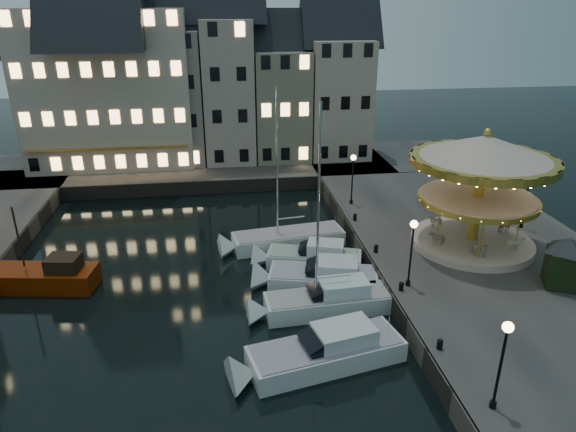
{
  "coord_description": "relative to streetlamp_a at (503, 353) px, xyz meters",
  "views": [
    {
      "loc": [
        -3.42,
        -24.21,
        16.77
      ],
      "look_at": [
        1.0,
        8.0,
        3.2
      ],
      "focal_mm": 32.0,
      "sensor_mm": 36.0,
      "label": 1
    }
  ],
  "objects": [
    {
      "name": "townhouse_nd",
      "position": [
        -9.45,
        39.0,
        5.26
      ],
      "size": [
        5.5,
        8.0,
        15.8
      ],
      "color": "#AD9A8D",
      "rests_on": "quay_north"
    },
    {
      "name": "streetlamp_c",
      "position": [
        0.0,
        23.5,
        0.0
      ],
      "size": [
        0.44,
        0.44,
        4.17
      ],
      "color": "black",
      "rests_on": "quay_east"
    },
    {
      "name": "motorboat_f",
      "position": [
        -6.5,
        18.82,
        -3.49
      ],
      "size": [
        9.29,
        3.58,
        12.27
      ],
      "color": "silver",
      "rests_on": "ground"
    },
    {
      "name": "ticket_kiosk",
      "position": [
        8.91,
        8.77,
        -0.64
      ],
      "size": [
        2.98,
        2.98,
        3.49
      ],
      "color": "black",
      "rests_on": "quay_east"
    },
    {
      "name": "streetlamp_b",
      "position": [
        0.0,
        10.0,
        0.0
      ],
      "size": [
        0.44,
        0.44,
        4.17
      ],
      "color": "black",
      "rests_on": "quay_east"
    },
    {
      "name": "bollard_d",
      "position": [
        -0.6,
        20.0,
        -2.41
      ],
      "size": [
        0.3,
        0.3,
        0.57
      ],
      "color": "black",
      "rests_on": "quay_east"
    },
    {
      "name": "quay_north",
      "position": [
        -15.2,
        37.0,
        -3.37
      ],
      "size": [
        44.0,
        12.0,
        1.3
      ],
      "primitive_type": "cube",
      "color": "#474442",
      "rests_on": "ground"
    },
    {
      "name": "bollard_b",
      "position": [
        -0.6,
        9.5,
        -2.41
      ],
      "size": [
        0.3,
        0.3,
        0.57
      ],
      "color": "black",
      "rests_on": "quay_east"
    },
    {
      "name": "streetlamp_d",
      "position": [
        11.3,
        17.0,
        0.0
      ],
      "size": [
        0.44,
        0.44,
        4.17
      ],
      "color": "black",
      "rests_on": "quay_east"
    },
    {
      "name": "quaywall_n",
      "position": [
        -13.2,
        31.0,
        -3.37
      ],
      "size": [
        48.0,
        0.15,
        1.3
      ],
      "primitive_type": "cube",
      "color": "#47423A",
      "rests_on": "ground"
    },
    {
      "name": "ground",
      "position": [
        -7.2,
        9.0,
        -4.02
      ],
      "size": [
        160.0,
        160.0,
        0.0
      ],
      "primitive_type": "plane",
      "color": "black",
      "rests_on": "ground"
    },
    {
      "name": "townhouse_ne",
      "position": [
        -4.0,
        39.0,
        3.76
      ],
      "size": [
        6.16,
        8.0,
        12.8
      ],
      "color": "gray",
      "rests_on": "quay_north"
    },
    {
      "name": "townhouse_na",
      "position": [
        -26.7,
        39.0,
        3.76
      ],
      "size": [
        5.5,
        8.0,
        12.8
      ],
      "color": "gray",
      "rests_on": "quay_north"
    },
    {
      "name": "carousel",
      "position": [
        6.21,
        14.63,
        2.66
      ],
      "size": [
        9.34,
        9.34,
        8.17
      ],
      "color": "#C6A897",
      "rests_on": "quay_east"
    },
    {
      "name": "bollard_c",
      "position": [
        -0.6,
        14.5,
        -2.41
      ],
      "size": [
        0.3,
        0.3,
        0.57
      ],
      "color": "black",
      "rests_on": "quay_east"
    },
    {
      "name": "hotel_corner",
      "position": [
        -21.2,
        39.0,
        5.76
      ],
      "size": [
        17.6,
        9.0,
        16.8
      ],
      "color": "beige",
      "rests_on": "quay_north"
    },
    {
      "name": "townhouse_nc",
      "position": [
        -15.2,
        39.0,
        4.76
      ],
      "size": [
        6.82,
        8.0,
        14.8
      ],
      "color": "gray",
      "rests_on": "quay_north"
    },
    {
      "name": "townhouse_nb",
      "position": [
        -21.25,
        39.0,
        4.26
      ],
      "size": [
        6.16,
        8.0,
        13.8
      ],
      "color": "tan",
      "rests_on": "quay_north"
    },
    {
      "name": "streetlamp_a",
      "position": [
        0.0,
        0.0,
        0.0
      ],
      "size": [
        0.44,
        0.44,
        4.17
      ],
      "color": "black",
      "rests_on": "quay_east"
    },
    {
      "name": "bollard_a",
      "position": [
        -0.6,
        4.0,
        -2.41
      ],
      "size": [
        0.3,
        0.3,
        0.57
      ],
      "color": "black",
      "rests_on": "quay_east"
    },
    {
      "name": "quay_east",
      "position": [
        6.8,
        15.0,
        -3.37
      ],
      "size": [
        16.0,
        56.0,
        1.3
      ],
      "primitive_type": "cube",
      "color": "#474442",
      "rests_on": "ground"
    },
    {
      "name": "townhouse_nf",
      "position": [
        2.05,
        39.0,
        4.26
      ],
      "size": [
        6.82,
        8.0,
        13.8
      ],
      "color": "#B29D8E",
      "rests_on": "quay_north"
    },
    {
      "name": "motorboat_d",
      "position": [
        -4.96,
        12.71,
        -3.38
      ],
      "size": [
        7.93,
        4.25,
        2.15
      ],
      "color": "silver",
      "rests_on": "ground"
    },
    {
      "name": "quaywall_e",
      "position": [
        -1.2,
        15.0,
        -3.37
      ],
      "size": [
        0.15,
        44.0,
        1.3
      ],
      "primitive_type": "cube",
      "color": "#47423A",
      "rests_on": "ground"
    },
    {
      "name": "motorboat_c",
      "position": [
        -5.21,
        9.86,
        -3.34
      ],
      "size": [
        8.47,
        2.62,
        11.23
      ],
      "color": "silver",
      "rests_on": "ground"
    },
    {
      "name": "motorboat_e",
      "position": [
        -5.04,
        15.43,
        -3.38
      ],
      "size": [
        7.36,
        3.93,
        2.15
      ],
      "color": "silver",
      "rests_on": "ground"
    },
    {
      "name": "red_fishing_boat",
      "position": [
        -21.97,
        15.02,
        -3.33
      ],
      "size": [
        6.89,
        3.26,
        5.69
      ],
      "color": "#661D02",
      "rests_on": "ground"
    },
    {
      "name": "motorboat_b",
      "position": [
        -6.27,
        5.22,
        -3.37
      ],
      "size": [
        8.91,
        4.3,
        2.15
      ],
      "color": "silver",
      "rests_on": "ground"
    }
  ]
}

